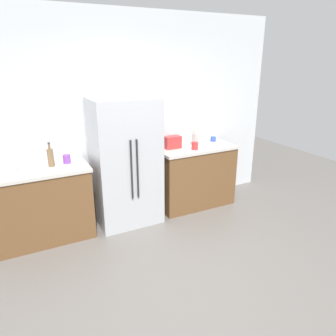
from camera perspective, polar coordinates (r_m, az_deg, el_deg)
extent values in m
plane|color=slate|center=(3.40, 4.60, -21.03)|extent=(9.98, 9.98, 0.00)
cube|color=silver|center=(4.52, -8.78, 8.90)|extent=(4.93, 0.10, 2.79)
cube|color=brown|center=(4.26, -22.04, -6.46)|extent=(1.22, 0.57, 0.89)
cube|color=beige|center=(4.09, -22.85, -0.54)|extent=(1.25, 0.60, 0.04)
cube|color=brown|center=(4.91, 4.73, -1.62)|extent=(1.16, 0.57, 0.89)
cube|color=beige|center=(4.76, 4.89, 3.63)|extent=(1.19, 0.60, 0.04)
cube|color=#B7BABF|center=(4.29, -7.55, 0.97)|extent=(0.85, 0.61, 1.72)
cylinder|color=#262628|center=(4.00, -6.52, -0.38)|extent=(0.02, 0.02, 0.77)
cylinder|color=#262628|center=(4.02, -5.46, -0.21)|extent=(0.02, 0.02, 0.77)
cube|color=red|center=(4.63, 0.79, 4.65)|extent=(0.24, 0.14, 0.18)
cylinder|color=silver|center=(4.80, 5.72, 5.17)|extent=(0.23, 0.23, 0.19)
sphere|color=silver|center=(4.78, 5.76, 6.30)|extent=(0.22, 0.22, 0.22)
cylinder|color=brown|center=(4.10, -20.27, 1.73)|extent=(0.07, 0.07, 0.22)
cylinder|color=brown|center=(4.06, -20.50, 3.62)|extent=(0.03, 0.03, 0.07)
cylinder|color=#333338|center=(4.05, -20.56, 4.19)|extent=(0.03, 0.03, 0.02)
cylinder|color=purple|center=(4.18, -17.67, 1.55)|extent=(0.09, 0.09, 0.11)
cylinder|color=red|center=(4.59, 4.84, 3.98)|extent=(0.09, 0.09, 0.11)
cylinder|color=blue|center=(5.08, 8.10, 5.17)|extent=(0.09, 0.09, 0.07)
cylinder|color=white|center=(4.09, -25.94, 0.10)|extent=(0.07, 0.07, 0.10)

